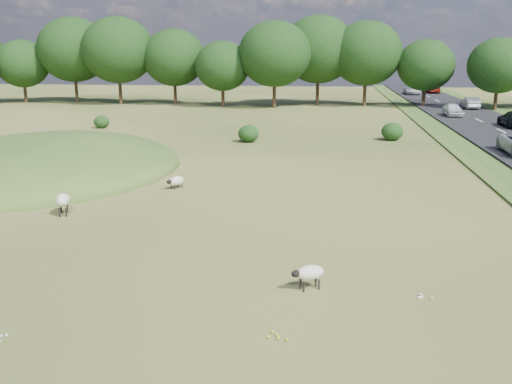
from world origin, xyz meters
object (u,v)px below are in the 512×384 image
Objects in this scene: sheep_3 at (309,273)px; car_5 at (412,90)px; sheep_2 at (176,181)px; car_1 at (471,103)px; car_7 at (432,88)px; car_3 at (453,110)px; sheep_0 at (63,200)px.

car_5 is at bearing -128.21° from sheep_3.
car_1 reaches higher than sheep_2.
car_3 is at bearing 84.02° from car_7.
sheep_0 is 1.22× the size of sheep_2.
car_5 reaches higher than car_1.
sheep_0 is 0.33× the size of car_1.
sheep_3 is at bearing -142.22° from sheep_0.
car_3 is (13.45, 47.69, 0.40)m from sheep_3.
car_7 is at bearing -90.00° from car_1.
sheep_0 is 57.14m from car_1.
car_3 reaches higher than sheep_3.
sheep_0 is 0.28× the size of car_5.
car_5 reaches higher than sheep_2.
sheep_3 is 85.70m from car_7.
sheep_2 is at bearing -54.32° from sheep_0.
car_1 is at bearing 66.44° from car_3.
sheep_3 reaches higher than sheep_2.
sheep_2 is 70.93m from car_5.
sheep_3 is 81.09m from car_5.
sheep_0 is 6.51m from sheep_2.
sheep_2 is 0.27× the size of car_1.
car_5 is (20.87, 67.79, 0.54)m from sheep_2.
sheep_3 is at bearing -99.55° from car_5.
car_7 reaches higher than car_1.
car_1 is 27.54m from car_7.
sheep_3 is at bearing 62.77° from sheep_2.
sheep_2 is at bearing 60.85° from car_1.
sheep_3 is 49.55m from car_3.
car_3 is 0.78× the size of car_7.
car_7 reaches higher than car_3.
sheep_0 is 12.92m from sheep_3.
sheep_0 reaches higher than sheep_2.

